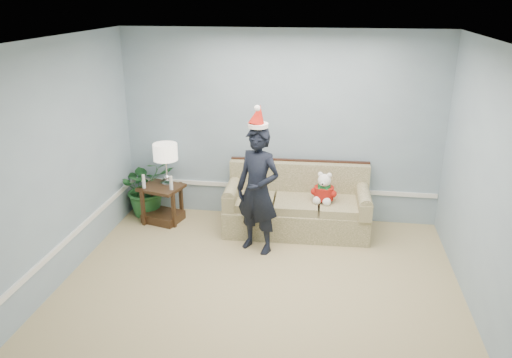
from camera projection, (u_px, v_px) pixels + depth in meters
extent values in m
cube|color=tan|center=(252.00, 315.00, 5.17)|extent=(4.50, 5.00, 0.02)
cube|color=white|center=(251.00, 45.00, 4.22)|extent=(4.50, 5.00, 0.02)
cube|color=#8FA8B6|center=(280.00, 127.00, 7.02)|extent=(4.50, 0.02, 2.70)
cube|color=#8FA8B6|center=(30.00, 181.00, 5.02)|extent=(0.02, 5.00, 2.70)
cube|color=#8FA8B6|center=(505.00, 208.00, 4.37)|extent=(0.02, 5.00, 2.70)
cube|color=white|center=(279.00, 187.00, 7.31)|extent=(4.48, 0.03, 0.06)
cube|color=white|center=(46.00, 260.00, 5.33)|extent=(0.03, 4.98, 0.06)
cube|color=brown|center=(296.00, 218.00, 6.94)|extent=(1.98, 0.90, 0.37)
cube|color=brown|center=(253.00, 201.00, 6.90)|extent=(0.60, 0.69, 0.11)
cube|color=brown|center=(296.00, 203.00, 6.81)|extent=(0.60, 0.69, 0.11)
cube|color=brown|center=(341.00, 206.00, 6.72)|extent=(0.60, 0.69, 0.11)
cube|color=brown|center=(299.00, 180.00, 7.08)|extent=(1.96, 0.25, 0.52)
cube|color=black|center=(300.00, 161.00, 7.04)|extent=(1.96, 0.12, 0.05)
cube|color=brown|center=(233.00, 194.00, 6.96)|extent=(0.20, 0.84, 0.22)
cube|color=brown|center=(363.00, 202.00, 6.71)|extent=(0.20, 0.84, 0.22)
cube|color=#3B2815|center=(161.00, 188.00, 7.11)|extent=(0.67, 0.60, 0.05)
cube|color=#3B2815|center=(163.00, 217.00, 7.27)|extent=(0.60, 0.54, 0.13)
cube|color=#3B2815|center=(143.00, 208.00, 7.06)|extent=(0.06, 0.06, 0.54)
cube|color=#3B2815|center=(174.00, 210.00, 7.00)|extent=(0.06, 0.06, 0.54)
cube|color=#3B2815|center=(152.00, 198.00, 7.40)|extent=(0.06, 0.06, 0.54)
cube|color=#3B2815|center=(181.00, 200.00, 7.33)|extent=(0.06, 0.06, 0.54)
cylinder|color=silver|center=(167.00, 184.00, 7.16)|extent=(0.16, 0.16, 0.03)
sphere|color=silver|center=(167.00, 178.00, 7.12)|extent=(0.10, 0.10, 0.10)
cylinder|color=silver|center=(166.00, 168.00, 7.07)|extent=(0.03, 0.03, 0.34)
cylinder|color=beige|center=(165.00, 152.00, 6.99)|extent=(0.34, 0.34, 0.24)
cylinder|color=silver|center=(144.00, 184.00, 7.02)|extent=(0.05, 0.05, 0.11)
cylinder|color=white|center=(143.00, 178.00, 6.98)|extent=(0.04, 0.04, 0.09)
cylinder|color=silver|center=(171.00, 186.00, 6.96)|extent=(0.05, 0.05, 0.11)
cylinder|color=white|center=(171.00, 179.00, 6.93)|extent=(0.04, 0.04, 0.09)
imported|color=#25622C|center=(147.00, 187.00, 7.38)|extent=(1.04, 1.02, 0.87)
imported|color=black|center=(258.00, 190.00, 6.20)|extent=(0.70, 0.60, 1.64)
cylinder|color=white|center=(258.00, 125.00, 5.91)|extent=(0.34, 0.34, 0.05)
cone|color=#AE1F12|center=(258.00, 115.00, 5.89)|extent=(0.32, 0.33, 0.29)
sphere|color=white|center=(257.00, 108.00, 5.78)|extent=(0.07, 0.07, 0.07)
sphere|color=white|center=(324.00, 193.00, 6.69)|extent=(0.24, 0.24, 0.24)
cylinder|color=#AE1F12|center=(324.00, 193.00, 6.69)|extent=(0.31, 0.31, 0.17)
cylinder|color=#15612B|center=(324.00, 186.00, 6.66)|extent=(0.20, 0.20, 0.03)
sphere|color=white|center=(318.00, 201.00, 6.62)|extent=(0.11, 0.11, 0.11)
sphere|color=white|center=(328.00, 202.00, 6.60)|extent=(0.11, 0.11, 0.11)
sphere|color=white|center=(325.00, 180.00, 6.62)|extent=(0.17, 0.17, 0.17)
sphere|color=black|center=(324.00, 184.00, 6.53)|extent=(0.02, 0.02, 0.02)
sphere|color=white|center=(320.00, 175.00, 6.61)|extent=(0.07, 0.07, 0.07)
sphere|color=white|center=(329.00, 175.00, 6.59)|extent=(0.07, 0.07, 0.07)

